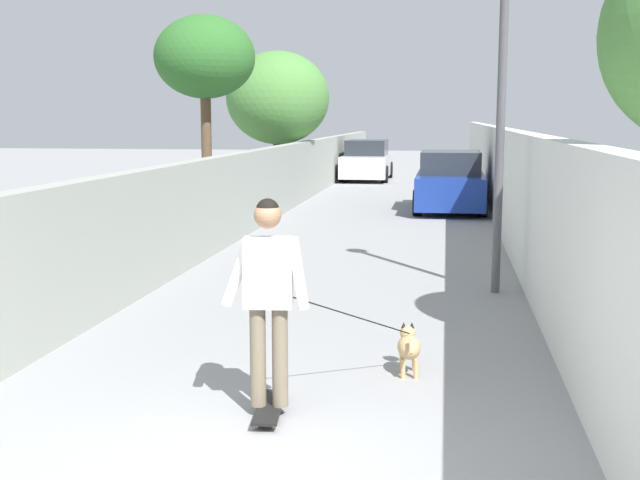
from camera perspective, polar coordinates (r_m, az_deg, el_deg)
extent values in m
plane|color=gray|center=(19.14, 4.39, 1.36)|extent=(80.00, 80.00, 0.00)
cube|color=#999E93|center=(17.51, -4.99, 3.46)|extent=(48.00, 0.30, 1.69)
cube|color=silver|center=(17.03, 13.06, 3.92)|extent=(48.00, 0.30, 2.16)
cylinder|color=brown|center=(18.75, -7.94, 5.84)|extent=(0.24, 0.24, 3.06)
ellipsoid|color=#2D6628|center=(18.77, -8.08, 12.58)|extent=(2.26, 2.26, 1.84)
cylinder|color=#473523|center=(24.48, -2.94, 5.37)|extent=(0.31, 0.31, 2.05)
ellipsoid|color=#4C843D|center=(24.45, -2.98, 9.92)|extent=(3.05, 3.05, 2.73)
cylinder|color=#4C4C51|center=(11.34, 12.52, 7.30)|extent=(0.12, 0.12, 4.39)
cube|color=black|center=(6.79, -3.56, -11.58)|extent=(0.82, 0.28, 0.02)
cylinder|color=beige|center=(7.08, -3.87, -11.10)|extent=(0.06, 0.04, 0.06)
cylinder|color=beige|center=(7.06, -2.72, -11.14)|extent=(0.06, 0.04, 0.06)
cylinder|color=beige|center=(6.56, -4.46, -12.75)|extent=(0.06, 0.04, 0.06)
cylinder|color=beige|center=(6.54, -3.21, -12.79)|extent=(0.06, 0.04, 0.06)
cylinder|color=#726651|center=(6.67, -4.37, -8.14)|extent=(0.14, 0.14, 0.82)
cylinder|color=#726651|center=(6.65, -2.82, -8.17)|extent=(0.14, 0.14, 0.82)
cube|color=white|center=(6.49, -3.65, -2.28)|extent=(0.26, 0.40, 0.56)
cylinder|color=white|center=(6.52, -5.75, -2.18)|extent=(0.12, 0.29, 0.58)
cylinder|color=white|center=(6.47, -1.54, -2.36)|extent=(0.11, 0.18, 0.59)
sphere|color=#9E7051|center=(6.42, -3.69, 1.76)|extent=(0.22, 0.22, 0.22)
sphere|color=black|center=(6.42, -3.69, 2.10)|extent=(0.19, 0.19, 0.19)
ellipsoid|color=tan|center=(7.77, 6.26, -7.47)|extent=(0.39, 0.26, 0.22)
sphere|color=tan|center=(7.99, 6.16, -6.50)|extent=(0.15, 0.15, 0.15)
cone|color=black|center=(7.97, 5.88, -5.94)|extent=(0.05, 0.05, 0.06)
cone|color=black|center=(7.97, 6.46, -5.94)|extent=(0.05, 0.05, 0.06)
cylinder|color=tan|center=(7.94, 5.75, -8.46)|extent=(0.04, 0.04, 0.18)
cylinder|color=tan|center=(7.94, 6.62, -8.46)|extent=(0.04, 0.04, 0.18)
cylinder|color=tan|center=(7.71, 5.84, -8.99)|extent=(0.04, 0.04, 0.18)
cylinder|color=tan|center=(7.71, 6.74, -8.98)|extent=(0.04, 0.04, 0.18)
cylinder|color=tan|center=(7.52, 6.37, -7.38)|extent=(0.14, 0.04, 0.13)
cylinder|color=black|center=(7.10, 1.73, -5.16)|extent=(1.25, 1.09, 0.66)
cube|color=navy|center=(21.34, 9.09, 3.54)|extent=(3.89, 1.70, 0.80)
cube|color=#262B33|center=(21.30, 9.13, 5.36)|extent=(2.02, 1.50, 0.60)
cylinder|color=black|center=(22.58, 7.06, 3.24)|extent=(0.64, 0.22, 0.64)
cylinder|color=black|center=(22.58, 11.07, 3.15)|extent=(0.64, 0.22, 0.64)
cylinder|color=black|center=(20.18, 6.84, 2.61)|extent=(0.64, 0.22, 0.64)
cylinder|color=black|center=(20.19, 11.33, 2.50)|extent=(0.64, 0.22, 0.64)
cube|color=silver|center=(31.44, 3.30, 5.24)|extent=(4.03, 1.70, 0.80)
cube|color=#262B33|center=(31.41, 3.31, 6.47)|extent=(2.10, 1.50, 0.60)
cylinder|color=black|center=(32.78, 2.13, 4.96)|extent=(0.64, 0.22, 0.64)
cylinder|color=black|center=(32.64, 4.89, 4.92)|extent=(0.64, 0.22, 0.64)
cylinder|color=black|center=(30.31, 1.58, 4.66)|extent=(0.64, 0.22, 0.64)
cylinder|color=black|center=(30.15, 4.57, 4.62)|extent=(0.64, 0.22, 0.64)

